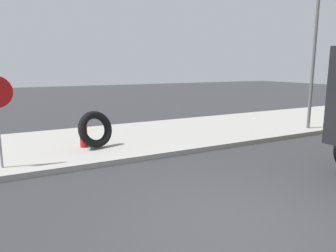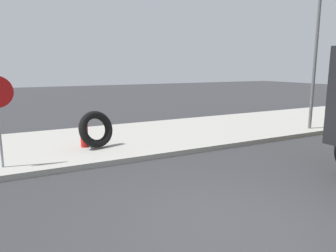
{
  "view_description": "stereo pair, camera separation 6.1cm",
  "coord_description": "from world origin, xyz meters",
  "views": [
    {
      "loc": [
        -3.22,
        -3.72,
        2.55
      ],
      "look_at": [
        0.36,
        2.88,
        1.15
      ],
      "focal_mm": 34.1,
      "sensor_mm": 36.0,
      "label": 1
    },
    {
      "loc": [
        -3.16,
        -3.75,
        2.55
      ],
      "look_at": [
        0.36,
        2.88,
        1.15
      ],
      "focal_mm": 34.1,
      "sensor_mm": 36.0,
      "label": 2
    }
  ],
  "objects": [
    {
      "name": "street_light_pole",
      "position": [
        7.6,
        4.56,
        2.69
      ],
      "size": [
        0.12,
        0.12,
        5.07
      ],
      "primitive_type": "cylinder",
      "color": "#595B5E",
      "rests_on": "sidewalk_curb"
    },
    {
      "name": "sidewalk_curb",
      "position": [
        0.0,
        6.5,
        0.07
      ],
      "size": [
        36.0,
        5.0,
        0.15
      ],
      "primitive_type": "cube",
      "color": "#99968E",
      "rests_on": "ground"
    },
    {
      "name": "ground_plane",
      "position": [
        0.0,
        0.0,
        0.0
      ],
      "size": [
        80.0,
        80.0,
        0.0
      ],
      "primitive_type": "plane",
      "color": "#2D2D30"
    },
    {
      "name": "loose_tire",
      "position": [
        -0.68,
        5.5,
        0.71
      ],
      "size": [
        1.21,
        0.81,
        1.13
      ],
      "primitive_type": "torus",
      "rotation": [
        1.29,
        0.0,
        0.28
      ],
      "color": "black",
      "rests_on": "sidewalk_curb"
    },
    {
      "name": "fire_hydrant",
      "position": [
        -0.98,
        5.75,
        0.61
      ],
      "size": [
        0.26,
        0.59,
        0.86
      ],
      "color": "red",
      "rests_on": "sidewalk_curb"
    }
  ]
}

